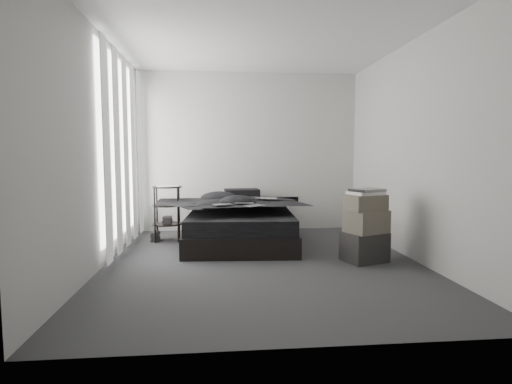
{
  "coord_description": "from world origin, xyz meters",
  "views": [
    {
      "loc": [
        -0.51,
        -4.53,
        1.23
      ],
      "look_at": [
        0.0,
        0.8,
        0.75
      ],
      "focal_mm": 28.0,
      "sensor_mm": 36.0,
      "label": 1
    }
  ],
  "objects": [
    {
      "name": "duvet",
      "position": [
        -0.2,
        0.97,
        0.57
      ],
      "size": [
        1.5,
        1.7,
        0.22
      ],
      "primitive_type": "imported",
      "rotation": [
        0.0,
        0.0,
        -0.06
      ],
      "color": "black",
      "rests_on": "mattress"
    },
    {
      "name": "comic_b",
      "position": [
        -0.17,
        0.65,
        0.69
      ],
      "size": [
        0.27,
        0.21,
        0.01
      ],
      "primitive_type": "cube",
      "rotation": [
        0.0,
        0.0,
        -0.27
      ],
      "color": "black",
      "rests_on": "duvet"
    },
    {
      "name": "art_book_white",
      "position": [
        1.2,
        -0.07,
        0.81
      ],
      "size": [
        0.43,
        0.38,
        0.04
      ],
      "primitive_type": "cube",
      "rotation": [
        0.0,
        0.0,
        0.33
      ],
      "color": "silver",
      "rests_on": "box_upper"
    },
    {
      "name": "window_left",
      "position": [
        -1.78,
        0.9,
        1.35
      ],
      "size": [
        0.02,
        2.0,
        2.3
      ],
      "primitive_type": "cube",
      "color": "white",
      "rests_on": "wall_left"
    },
    {
      "name": "box_lower",
      "position": [
        1.2,
        -0.07,
        0.17
      ],
      "size": [
        0.56,
        0.5,
        0.34
      ],
      "primitive_type": "cube",
      "rotation": [
        0.0,
        0.0,
        0.33
      ],
      "color": "black",
      "rests_on": "floor"
    },
    {
      "name": "laptop",
      "position": [
        0.16,
        1.05,
        0.7
      ],
      "size": [
        0.36,
        0.29,
        0.02
      ],
      "primitive_type": "imported",
      "rotation": [
        0.0,
        0.0,
        -0.37
      ],
      "color": "silver",
      "rests_on": "duvet"
    },
    {
      "name": "papers",
      "position": [
        -1.24,
        1.32,
        0.79
      ],
      "size": [
        0.35,
        0.29,
        0.02
      ],
      "primitive_type": "cube",
      "rotation": [
        0.0,
        0.0,
        0.22
      ],
      "color": "white",
      "rests_on": "side_stand"
    },
    {
      "name": "pillow_upper",
      "position": [
        -0.14,
        1.74,
        0.65
      ],
      "size": [
        0.55,
        0.39,
        0.12
      ],
      "primitive_type": "cube",
      "rotation": [
        0.0,
        0.0,
        0.05
      ],
      "color": "black",
      "rests_on": "pillow_lower"
    },
    {
      "name": "comic_c",
      "position": [
        -0.07,
        0.36,
        0.7
      ],
      "size": [
        0.29,
        0.26,
        0.01
      ],
      "primitive_type": "cube",
      "rotation": [
        0.0,
        0.0,
        0.55
      ],
      "color": "black",
      "rests_on": "duvet"
    },
    {
      "name": "box_upper",
      "position": [
        1.19,
        -0.07,
        0.7
      ],
      "size": [
        0.49,
        0.43,
        0.18
      ],
      "primitive_type": "cube",
      "rotation": [
        0.0,
        0.0,
        0.28
      ],
      "color": "#595247",
      "rests_on": "box_mid"
    },
    {
      "name": "side_stand",
      "position": [
        -1.25,
        1.34,
        0.39
      ],
      "size": [
        0.45,
        0.45,
        0.79
      ],
      "primitive_type": "cylinder",
      "rotation": [
        0.0,
        0.0,
        0.05
      ],
      "color": "black",
      "rests_on": "floor"
    },
    {
      "name": "wall_right",
      "position": [
        1.8,
        0.0,
        1.3
      ],
      "size": [
        0.01,
        4.2,
        2.6
      ],
      "primitive_type": "cube",
      "color": "beige",
      "rests_on": "ground"
    },
    {
      "name": "comic_a",
      "position": [
        -0.45,
        0.53,
        0.69
      ],
      "size": [
        0.28,
        0.23,
        0.01
      ],
      "primitive_type": "cube",
      "rotation": [
        0.0,
        0.0,
        0.33
      ],
      "color": "black",
      "rests_on": "duvet"
    },
    {
      "name": "wall_back",
      "position": [
        0.0,
        2.1,
        1.3
      ],
      "size": [
        3.6,
        0.01,
        2.6
      ],
      "primitive_type": "cube",
      "color": "beige",
      "rests_on": "ground"
    },
    {
      "name": "pillow_lower",
      "position": [
        -0.2,
        1.76,
        0.53
      ],
      "size": [
        0.59,
        0.42,
        0.13
      ],
      "primitive_type": "cube",
      "rotation": [
        0.0,
        0.0,
        -0.06
      ],
      "color": "black",
      "rests_on": "mattress"
    },
    {
      "name": "mattress",
      "position": [
        -0.19,
        1.02,
        0.36
      ],
      "size": [
        1.49,
        1.93,
        0.2
      ],
      "primitive_type": "cube",
      "rotation": [
        0.0,
        0.0,
        -0.06
      ],
      "color": "black",
      "rests_on": "bed"
    },
    {
      "name": "curtain_left",
      "position": [
        -1.73,
        0.9,
        1.28
      ],
      "size": [
        0.06,
        2.12,
        2.48
      ],
      "primitive_type": "cube",
      "color": "white",
      "rests_on": "wall_left"
    },
    {
      "name": "wall_left",
      "position": [
        -1.8,
        0.0,
        1.3
      ],
      "size": [
        0.01,
        4.2,
        2.6
      ],
      "primitive_type": "cube",
      "color": "beige",
      "rests_on": "ground"
    },
    {
      "name": "floor_books",
      "position": [
        -1.43,
        1.3,
        0.06
      ],
      "size": [
        0.15,
        0.2,
        0.13
      ],
      "primitive_type": "cube",
      "rotation": [
        0.0,
        0.0,
        0.14
      ],
      "color": "black",
      "rests_on": "floor"
    },
    {
      "name": "floor",
      "position": [
        0.0,
        0.0,
        0.0
      ],
      "size": [
        3.6,
        4.2,
        0.01
      ],
      "primitive_type": "cube",
      "color": "#37373A",
      "rests_on": "ground"
    },
    {
      "name": "ceiling",
      "position": [
        0.0,
        0.0,
        2.6
      ],
      "size": [
        3.6,
        4.2,
        0.01
      ],
      "primitive_type": "cube",
      "color": "white",
      "rests_on": "ground"
    },
    {
      "name": "wall_front",
      "position": [
        0.0,
        -2.1,
        1.3
      ],
      "size": [
        3.6,
        0.01,
        2.6
      ],
      "primitive_type": "cube",
      "color": "beige",
      "rests_on": "ground"
    },
    {
      "name": "box_mid",
      "position": [
        1.21,
        -0.07,
        0.48
      ],
      "size": [
        0.53,
        0.49,
        0.26
      ],
      "primitive_type": "cube",
      "rotation": [
        0.0,
        0.0,
        0.4
      ],
      "color": "#595247",
      "rests_on": "box_lower"
    },
    {
      "name": "bed",
      "position": [
        -0.19,
        1.02,
        0.13
      ],
      "size": [
        1.55,
        1.98,
        0.26
      ],
      "primitive_type": "cube",
      "rotation": [
        0.0,
        0.0,
        -0.06
      ],
      "color": "black",
      "rests_on": "floor"
    },
    {
      "name": "art_book_snake",
      "position": [
        1.21,
        -0.07,
        0.84
      ],
      "size": [
        0.43,
        0.39,
        0.03
      ],
      "primitive_type": "cube",
      "rotation": [
        0.0,
        0.0,
        0.44
      ],
      "color": "silver",
      "rests_on": "art_book_white"
    }
  ]
}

